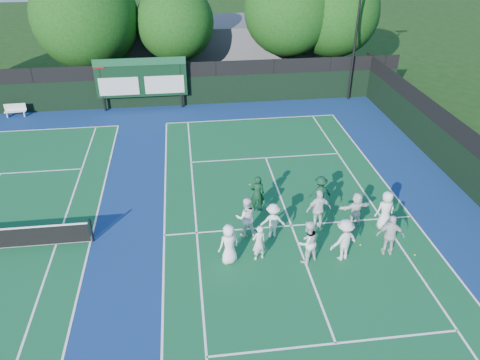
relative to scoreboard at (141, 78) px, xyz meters
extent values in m
plane|color=#14330E|center=(7.01, -15.59, -2.19)|extent=(120.00, 120.00, 0.00)
cube|color=navy|center=(1.01, -14.59, -2.19)|extent=(34.00, 32.00, 0.01)
cube|color=#12572E|center=(7.01, -14.59, -2.18)|extent=(10.97, 23.77, 0.00)
cube|color=white|center=(7.01, -2.70, -2.18)|extent=(10.97, 0.08, 0.00)
cube|color=white|center=(1.53, -14.59, -2.18)|extent=(0.08, 23.77, 0.00)
cube|color=white|center=(12.50, -14.59, -2.18)|extent=(0.08, 23.77, 0.00)
cube|color=white|center=(2.90, -14.59, -2.18)|extent=(0.08, 23.77, 0.00)
cube|color=white|center=(11.13, -14.59, -2.18)|extent=(0.08, 23.77, 0.00)
cube|color=white|center=(7.01, -20.99, -2.18)|extent=(8.23, 0.08, 0.00)
cube|color=white|center=(7.01, -8.19, -2.18)|extent=(8.23, 0.08, 0.00)
cube|color=white|center=(7.01, -14.59, -2.18)|extent=(0.08, 12.80, 0.00)
cube|color=white|center=(-6.99, -2.70, -2.18)|extent=(10.97, 0.08, 0.00)
cube|color=white|center=(-1.50, -14.59, -2.18)|extent=(0.08, 23.77, 0.00)
cube|color=white|center=(-2.87, -14.59, -2.18)|extent=(0.08, 23.77, 0.00)
cube|color=white|center=(-6.99, -8.19, -2.18)|extent=(8.23, 0.08, 0.00)
cube|color=black|center=(1.01, 0.41, -1.19)|extent=(34.00, 0.08, 2.00)
cube|color=black|center=(1.01, 0.41, 0.31)|extent=(34.00, 0.05, 1.00)
cylinder|color=black|center=(-2.59, 0.01, -0.44)|extent=(0.16, 0.16, 3.50)
cylinder|color=black|center=(2.61, 0.01, -0.44)|extent=(0.16, 0.16, 3.50)
cube|color=black|center=(0.01, 0.01, 0.01)|extent=(6.00, 0.15, 2.60)
cube|color=#15492A|center=(0.01, -0.09, 1.11)|extent=(6.00, 0.05, 0.50)
cube|color=silver|center=(-1.49, -0.09, -0.49)|extent=(2.60, 0.04, 1.20)
cube|color=silver|center=(1.51, -0.09, -0.49)|extent=(2.60, 0.04, 1.20)
cube|color=maroon|center=(-2.59, -0.09, 1.01)|extent=(0.70, 0.04, 0.50)
cube|color=#5E5E63|center=(5.01, 8.41, -0.19)|extent=(18.00, 6.00, 4.00)
cylinder|color=black|center=(14.51, 0.11, 2.81)|extent=(0.16, 0.16, 10.00)
cylinder|color=black|center=(-1.39, -14.59, -1.64)|extent=(0.10, 0.10, 1.10)
cube|color=silver|center=(-8.31, -0.29, -1.81)|extent=(1.36, 0.43, 0.05)
cube|color=silver|center=(-8.31, -0.15, -1.56)|extent=(1.35, 0.12, 0.45)
cube|color=silver|center=(-8.85, -0.29, -2.01)|extent=(0.07, 0.32, 0.36)
cube|color=silver|center=(-7.77, -0.29, -2.01)|extent=(0.07, 0.32, 0.36)
cylinder|color=black|center=(-3.66, 3.91, -0.83)|extent=(0.44, 0.44, 2.71)
sphere|color=#0F3B0D|center=(-3.66, 3.91, 3.26)|extent=(7.30, 7.30, 7.30)
sphere|color=#0F3B0D|center=(-3.06, 4.21, 2.53)|extent=(5.11, 5.11, 5.11)
cylinder|color=black|center=(2.47, 3.91, -0.78)|extent=(0.44, 0.44, 2.82)
sphere|color=#0F3B0D|center=(2.47, 3.91, 2.69)|extent=(5.50, 5.50, 5.50)
sphere|color=#0F3B0D|center=(3.07, 4.21, 2.14)|extent=(3.85, 3.85, 3.85)
cylinder|color=black|center=(10.72, 3.91, -0.66)|extent=(0.44, 0.44, 3.07)
sphere|color=#0F3B0D|center=(10.72, 3.91, 3.36)|extent=(6.61, 6.61, 6.61)
sphere|color=#0F3B0D|center=(11.32, 4.21, 2.70)|extent=(4.63, 4.63, 4.63)
cylinder|color=black|center=(14.15, 3.91, -0.75)|extent=(0.44, 0.44, 2.87)
sphere|color=#0F3B0D|center=(14.15, 3.91, 3.12)|extent=(6.50, 6.50, 6.50)
sphere|color=#0F3B0D|center=(14.75, 4.21, 2.47)|extent=(4.55, 4.55, 4.55)
sphere|color=#CBCE18|center=(4.98, -15.10, -2.16)|extent=(0.07, 0.07, 0.07)
sphere|color=#CBCE18|center=(10.39, -12.88, -2.16)|extent=(0.07, 0.07, 0.07)
sphere|color=#CBCE18|center=(11.45, -17.17, -2.16)|extent=(0.07, 0.07, 0.07)
sphere|color=#CBCE18|center=(2.94, -13.16, -2.16)|extent=(0.07, 0.07, 0.07)
sphere|color=#CBCE18|center=(5.72, -10.95, -2.16)|extent=(0.07, 0.07, 0.07)
sphere|color=#CBCE18|center=(9.52, -16.28, -2.16)|extent=(0.07, 0.07, 0.07)
imported|color=white|center=(4.07, -16.58, -1.33)|extent=(0.98, 0.83, 1.71)
imported|color=white|center=(5.24, -16.56, -1.40)|extent=(0.67, 0.54, 1.58)
imported|color=white|center=(7.06, -16.91, -1.27)|extent=(1.10, 1.00, 1.84)
imported|color=silver|center=(8.51, -16.95, -1.29)|extent=(1.33, 1.02, 1.81)
imported|color=silver|center=(10.40, -16.91, -1.29)|extent=(1.13, 0.68, 1.80)
imported|color=white|center=(4.96, -14.95, -1.29)|extent=(0.89, 0.70, 1.80)
imported|color=white|center=(6.05, -15.20, -1.40)|extent=(1.07, 0.67, 1.58)
imported|color=white|center=(8.09, -14.82, -1.26)|extent=(1.14, 0.59, 1.86)
imported|color=white|center=(9.76, -14.78, -1.41)|extent=(1.50, 0.66, 1.57)
imported|color=white|center=(10.92, -15.16, -1.31)|extent=(0.94, 0.69, 1.76)
imported|color=#0D331B|center=(5.72, -13.18, -1.30)|extent=(0.65, 0.43, 1.77)
imported|color=#0E331F|center=(8.60, -13.28, -1.40)|extent=(1.05, 0.63, 1.59)
camera|label=1|loc=(2.70, -30.70, 9.83)|focal=35.00mm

